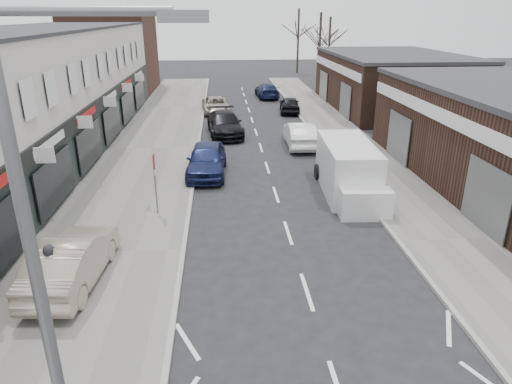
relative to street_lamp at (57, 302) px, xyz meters
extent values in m
cube|color=slate|center=(-2.22, 22.80, -4.56)|extent=(5.50, 64.00, 0.12)
cube|color=slate|center=(10.28, 22.80, -4.56)|extent=(3.50, 64.00, 0.12)
cube|color=beige|center=(-8.97, 20.30, -1.07)|extent=(8.00, 41.00, 7.10)
cube|color=#4C2D20|center=(-8.97, 45.80, -0.62)|extent=(8.00, 10.00, 8.00)
cube|color=#352218|center=(17.03, 34.80, -2.37)|extent=(10.00, 16.00, 4.50)
cylinder|color=slate|center=(-0.17, 0.00, -0.50)|extent=(0.16, 0.16, 8.00)
cylinder|color=slate|center=(0.73, 0.00, 3.30)|extent=(1.80, 0.10, 0.10)
cube|color=slate|center=(1.73, 0.00, 3.25)|extent=(0.50, 0.22, 0.12)
cylinder|color=slate|center=(-0.67, 12.80, -3.25)|extent=(0.07, 0.07, 2.50)
cube|color=white|center=(-0.62, 12.80, -2.65)|extent=(0.04, 0.45, 0.25)
cube|color=silver|center=(7.87, 14.98, -3.44)|extent=(2.44, 5.30, 2.36)
cube|color=silver|center=(7.87, 11.94, -4.00)|extent=(2.13, 1.02, 1.24)
cylinder|color=black|center=(6.91, 13.17, -4.23)|extent=(0.25, 0.79, 0.79)
cylinder|color=black|center=(8.83, 13.17, -4.23)|extent=(0.25, 0.79, 0.79)
cylinder|color=black|center=(6.91, 16.79, -4.23)|extent=(0.25, 0.79, 0.79)
cylinder|color=black|center=(8.83, 16.79, -4.23)|extent=(0.25, 0.79, 0.79)
imported|color=#A39883|center=(-2.60, 7.74, -3.74)|extent=(1.97, 4.74, 1.52)
imported|color=black|center=(-2.86, 6.85, -3.61)|extent=(0.70, 0.51, 1.77)
imported|color=#161E47|center=(1.26, 17.92, -3.80)|extent=(2.17, 4.90, 1.64)
imported|color=black|center=(2.33, 26.19, -3.83)|extent=(2.68, 5.60, 1.57)
imported|color=#AA9D88|center=(1.67, 33.78, -3.97)|extent=(2.53, 4.84, 1.30)
imported|color=silver|center=(7.00, 22.91, -3.85)|extent=(1.78, 4.74, 1.54)
imported|color=black|center=(7.92, 33.41, -3.93)|extent=(2.03, 4.17, 1.37)
imported|color=#121A39|center=(6.73, 40.96, -3.91)|extent=(2.23, 4.99, 1.42)
camera|label=1|loc=(2.06, -4.85, 3.28)|focal=32.00mm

